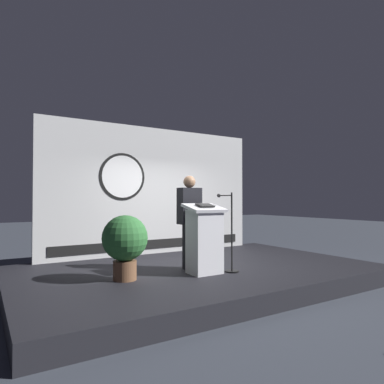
% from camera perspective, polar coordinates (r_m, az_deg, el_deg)
% --- Properties ---
extents(ground_plane, '(40.00, 40.00, 0.00)m').
position_cam_1_polar(ground_plane, '(6.55, 1.01, -14.90)').
color(ground_plane, '#383D47').
extents(stage_platform, '(6.40, 4.00, 0.30)m').
position_cam_1_polar(stage_platform, '(6.51, 1.01, -13.62)').
color(stage_platform, black).
rests_on(stage_platform, ground).
extents(banner_display, '(5.19, 0.12, 2.90)m').
position_cam_1_polar(banner_display, '(7.97, -6.33, 0.18)').
color(banner_display, silver).
rests_on(banner_display, stage_platform).
extents(podium, '(0.64, 0.50, 1.18)m').
position_cam_1_polar(podium, '(5.82, 2.10, -7.85)').
color(podium, silver).
rests_on(podium, stage_platform).
extents(speaker_person, '(0.40, 0.26, 1.68)m').
position_cam_1_polar(speaker_person, '(6.19, -0.44, -4.86)').
color(speaker_person, black).
rests_on(speaker_person, stage_platform).
extents(microphone_stand, '(0.24, 0.53, 1.37)m').
position_cam_1_polar(microphone_stand, '(6.02, 6.34, -8.60)').
color(microphone_stand, black).
rests_on(microphone_stand, stage_platform).
extents(potted_plant, '(0.71, 0.71, 1.00)m').
position_cam_1_polar(potted_plant, '(5.45, -11.12, -8.04)').
color(potted_plant, brown).
rests_on(potted_plant, stage_platform).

